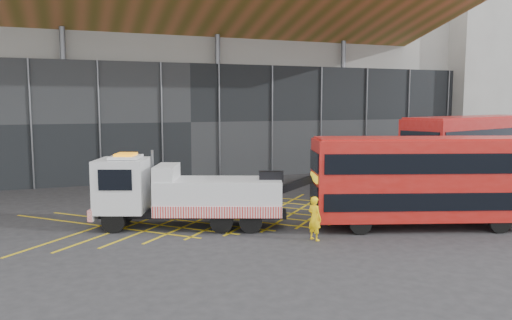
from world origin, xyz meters
name	(u,v)px	position (x,y,z in m)	size (l,w,h in m)	color
ground_plane	(208,217)	(0.00, 0.00, 0.00)	(120.00, 120.00, 0.00)	#272729
road_markings	(240,214)	(1.60, 0.00, 0.01)	(19.96, 7.16, 0.01)	gold
construction_building	(168,57)	(1.92, 18.40, 8.98)	(55.00, 23.97, 18.00)	gray
east_building	(480,54)	(32.00, 16.00, 10.00)	(15.00, 12.00, 20.00)	gray
recovery_truck	(182,193)	(-1.54, -1.54, 1.50)	(9.11, 4.98, 3.25)	black
bus_towed	(426,178)	(8.08, -5.33, 2.15)	(9.71, 5.11, 3.88)	#AD140F
bus_second	(473,151)	(16.18, 0.31, 2.52)	(11.39, 5.85, 4.54)	#9E0F0C
worker	(315,218)	(2.80, -5.33, 0.86)	(0.63, 0.41, 1.72)	yellow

